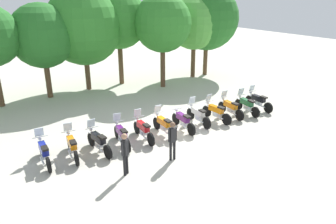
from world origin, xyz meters
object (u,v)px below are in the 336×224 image
at_px(motorcycle_2, 98,141).
at_px(tree_7, 207,18).
at_px(motorcycle_10, 247,105).
at_px(motorcycle_8, 216,112).
at_px(motorcycle_0, 44,152).
at_px(motorcycle_6, 183,121).
at_px(motorcycle_11, 258,101).
at_px(motorcycle_5, 164,125).
at_px(motorcycle_1, 72,146).
at_px(tree_5, 163,23).
at_px(motorcycle_3, 122,135).
at_px(motorcycle_9, 230,107).
at_px(tree_3, 83,27).
at_px(motorcycle_4, 143,129).
at_px(tree_4, 118,20).
at_px(tree_6, 194,23).
at_px(person_0, 125,151).
at_px(tree_2, 42,36).
at_px(motorcycle_7, 198,115).
at_px(person_1, 173,138).

relative_size(motorcycle_2, tree_7, 0.30).
distance_m(motorcycle_2, motorcycle_10, 9.03).
bearing_deg(tree_7, motorcycle_8, -123.70).
bearing_deg(motorcycle_0, motorcycle_6, -90.41).
xyz_separation_m(motorcycle_2, motorcycle_11, (10.15, 0.44, 0.00)).
distance_m(motorcycle_5, motorcycle_8, 3.38).
distance_m(motorcycle_1, motorcycle_11, 11.27).
bearing_deg(motorcycle_11, tree_5, 19.75).
relative_size(motorcycle_3, motorcycle_9, 1.00).
distance_m(motorcycle_11, tree_3, 12.68).
bearing_deg(motorcycle_4, motorcycle_9, -86.38).
bearing_deg(tree_3, tree_4, 5.12).
bearing_deg(tree_3, motorcycle_2, -104.82).
xyz_separation_m(motorcycle_2, tree_5, (7.64, 7.69, 4.10)).
bearing_deg(motorcycle_9, tree_6, -19.48).
bearing_deg(motorcycle_4, person_0, 142.76).
xyz_separation_m(motorcycle_5, tree_4, (1.92, 9.94, 4.29)).
relative_size(motorcycle_6, tree_5, 0.33).
bearing_deg(motorcycle_5, tree_6, -41.57).
relative_size(tree_3, tree_6, 1.08).
bearing_deg(tree_5, tree_2, 168.14).
height_order(motorcycle_1, tree_3, tree_3).
height_order(motorcycle_5, tree_5, tree_5).
relative_size(motorcycle_9, tree_6, 0.33).
bearing_deg(tree_4, motorcycle_11, -63.36).
relative_size(motorcycle_3, tree_7, 0.30).
relative_size(motorcycle_6, tree_6, 0.33).
xyz_separation_m(motorcycle_7, tree_7, (7.02, 8.73, 4.18)).
distance_m(motorcycle_4, motorcycle_11, 7.89).
bearing_deg(motorcycle_0, motorcycle_4, -90.23).
relative_size(motorcycle_4, motorcycle_8, 1.00).
height_order(motorcycle_5, person_0, person_0).
bearing_deg(motorcycle_8, tree_4, 3.01).
relative_size(motorcycle_8, tree_4, 0.31).
xyz_separation_m(motorcycle_0, motorcycle_1, (1.13, -0.04, 0.00)).
bearing_deg(tree_5, motorcycle_6, -112.54).
relative_size(motorcycle_3, motorcycle_11, 1.00).
bearing_deg(motorcycle_6, motorcycle_1, 92.21).
distance_m(motorcycle_7, motorcycle_11, 4.51).
relative_size(motorcycle_3, tree_2, 0.36).
relative_size(motorcycle_2, tree_3, 0.31).
relative_size(motorcycle_0, motorcycle_8, 1.00).
xyz_separation_m(motorcycle_2, tree_4, (5.31, 10.09, 4.29)).
bearing_deg(tree_3, motorcycle_0, -116.62).
bearing_deg(motorcycle_6, motorcycle_4, 91.50).
xyz_separation_m(motorcycle_9, tree_5, (-0.25, 7.29, 4.10)).
height_order(motorcycle_0, tree_6, tree_6).
relative_size(tree_2, tree_5, 0.92).
relative_size(motorcycle_6, person_1, 1.28).
relative_size(person_1, tree_6, 0.26).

